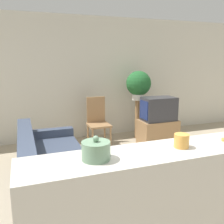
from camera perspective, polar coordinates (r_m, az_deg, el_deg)
The scene contains 10 objects.
wall_back at distance 5.61m, azimuth -9.47°, elevation 7.50°, with size 9.00×0.06×2.70m.
couch at distance 3.70m, azimuth -13.82°, elevation -12.02°, with size 0.90×1.86×0.80m.
tv_stand at distance 5.35m, azimuth 10.42°, elevation -4.61°, with size 0.79×0.47×0.53m.
television at distance 5.23m, azimuth 10.57°, elevation 0.70°, with size 0.69×0.41×0.48m.
wooden_chair at distance 5.24m, azimuth -3.32°, elevation -1.70°, with size 0.44×0.44×1.00m.
plant_stand at distance 5.68m, azimuth 5.91°, elevation -1.62°, with size 0.13×0.13×0.88m.
potted_plant at distance 5.55m, azimuth 6.08°, elevation 6.34°, with size 0.55×0.55×0.64m.
foreground_counter at distance 2.24m, azimuth 12.28°, elevation -21.53°, with size 2.28×0.44×1.10m.
decorative_bowl at distance 1.73m, azimuth -3.68°, elevation -8.76°, with size 0.20×0.20×0.17m.
candle_jar at distance 2.03m, azimuth 15.61°, elevation -6.35°, with size 0.12×0.12×0.11m.
Camera 1 is at (-1.04, -2.07, 1.78)m, focal length 40.00 mm.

